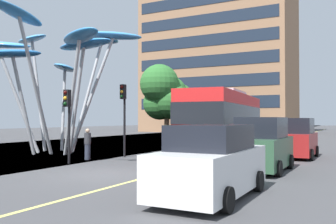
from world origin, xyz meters
The scene contains 12 objects.
ground centered at (-0.70, 0.00, -0.05)m, with size 120.00×240.00×0.10m.
red_bus centered at (1.68, 9.18, 2.04)m, with size 3.52×10.96×3.74m.
leaf_sculpture centered at (-8.15, 5.69, 6.32)m, with size 11.17×10.75×8.22m.
traffic_light_kerb_near centered at (-3.52, 1.88, 2.52)m, with size 0.28×0.42×3.47m.
traffic_light_kerb_far centered at (-2.90, 5.58, 2.88)m, with size 0.28×0.42×3.99m.
car_parked_near centered at (5.16, -2.01, 0.92)m, with size 2.02×4.53×1.94m.
car_parked_mid centered at (5.13, 3.68, 1.01)m, with size 2.00×4.02×2.17m.
car_parked_far centered at (5.50, 9.75, 1.00)m, with size 2.07×3.96×2.15m.
tree_pavement_near centered at (-8.49, 23.94, 4.10)m, with size 3.01×3.48×5.84m.
tree_pavement_far centered at (-8.70, 21.23, 4.62)m, with size 4.69×5.30×7.48m.
pedestrian centered at (-3.81, 3.66, 0.80)m, with size 0.34×0.34×1.60m.
backdrop_building centered at (-12.40, 47.20, 12.58)m, with size 23.65×12.99×25.16m.
Camera 1 is at (8.75, -11.34, 2.09)m, focal length 39.70 mm.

